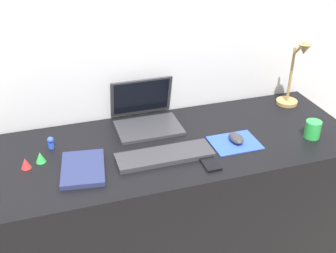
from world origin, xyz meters
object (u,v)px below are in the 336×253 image
object	(u,v)px
notebook_pad	(83,168)
toy_figurine_green	(40,157)
cell_phone	(209,162)
coffee_mug	(313,129)
mouse	(236,138)
toy_figurine_blue	(51,142)
keyboard	(165,155)
desk_lamp	(294,76)
toy_figurine_red	(26,163)
laptop	(145,114)

from	to	relation	value
notebook_pad	toy_figurine_green	size ratio (longest dim) A/B	5.19
cell_phone	coffee_mug	size ratio (longest dim) A/B	1.59
toy_figurine_green	notebook_pad	bearing A→B (deg)	-35.77
mouse	toy_figurine_green	distance (m)	0.84
notebook_pad	toy_figurine_blue	bearing A→B (deg)	125.18
keyboard	cell_phone	size ratio (longest dim) A/B	3.20
keyboard	desk_lamp	world-z (taller)	desk_lamp
notebook_pad	cell_phone	bearing A→B (deg)	-3.61
keyboard	notebook_pad	bearing A→B (deg)	178.50
coffee_mug	toy_figurine_red	size ratio (longest dim) A/B	1.76
desk_lamp	keyboard	bearing A→B (deg)	-160.96
mouse	notebook_pad	xyz separation A→B (m)	(-0.68, -0.01, -0.01)
notebook_pad	toy_figurine_red	bearing A→B (deg)	166.62
desk_lamp	coffee_mug	bearing A→B (deg)	-103.93
mouse	toy_figurine_blue	distance (m)	0.81
toy_figurine_blue	laptop	bearing A→B (deg)	11.15
cell_phone	keyboard	bearing A→B (deg)	149.77
toy_figurine_red	toy_figurine_green	size ratio (longest dim) A/B	0.99
toy_figurine_red	cell_phone	bearing A→B (deg)	-14.76
laptop	notebook_pad	bearing A→B (deg)	-138.42
laptop	toy_figurine_green	size ratio (longest dim) A/B	6.49
desk_lamp	cell_phone	bearing A→B (deg)	-149.17
mouse	coffee_mug	distance (m)	0.35
desk_lamp	toy_figurine_red	size ratio (longest dim) A/B	7.77
toy_figurine_green	toy_figurine_blue	xyz separation A→B (m)	(0.05, 0.10, 0.01)
notebook_pad	toy_figurine_green	xyz separation A→B (m)	(-0.16, 0.11, 0.01)
laptop	mouse	xyz separation A→B (m)	(0.34, -0.29, -0.03)
toy_figurine_red	desk_lamp	bearing A→B (deg)	7.29
desk_lamp	toy_figurine_blue	world-z (taller)	desk_lamp
toy_figurine_red	coffee_mug	bearing A→B (deg)	-6.22
desk_lamp	toy_figurine_red	distance (m)	1.34
coffee_mug	toy_figurine_green	xyz separation A→B (m)	(-1.18, 0.16, -0.02)
coffee_mug	toy_figurine_green	distance (m)	1.20
toy_figurine_red	toy_figurine_blue	size ratio (longest dim) A/B	0.84
keyboard	toy_figurine_red	distance (m)	0.57
toy_figurine_red	mouse	bearing A→B (deg)	-4.64
keyboard	notebook_pad	xyz separation A→B (m)	(-0.34, 0.01, 0.00)
toy_figurine_green	toy_figurine_red	bearing A→B (deg)	-154.19
notebook_pad	coffee_mug	distance (m)	1.03
mouse	toy_figurine_blue	size ratio (longest dim) A/B	1.76
keyboard	mouse	size ratio (longest dim) A/B	4.27
laptop	mouse	distance (m)	0.45
desk_lamp	toy_figurine_green	xyz separation A→B (m)	(-1.26, -0.14, -0.14)
coffee_mug	toy_figurine_red	bearing A→B (deg)	173.78
keyboard	cell_phone	bearing A→B (deg)	-30.41
cell_phone	toy_figurine_green	xyz separation A→B (m)	(-0.66, 0.22, 0.02)
toy_figurine_red	keyboard	bearing A→B (deg)	-9.61
laptop	desk_lamp	size ratio (longest dim) A/B	0.84
notebook_pad	toy_figurine_green	world-z (taller)	toy_figurine_green
mouse	cell_phone	bearing A→B (deg)	-146.51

